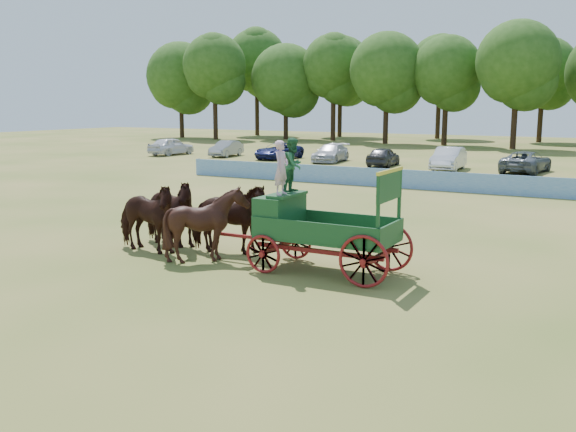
{
  "coord_description": "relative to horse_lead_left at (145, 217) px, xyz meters",
  "views": [
    {
      "loc": [
        11.78,
        -16.13,
        4.69
      ],
      "look_at": [
        2.5,
        0.68,
        1.3
      ],
      "focal_mm": 40.0,
      "sensor_mm": 36.0,
      "label": 1
    }
  ],
  "objects": [
    {
      "name": "ground",
      "position": [
        1.81,
        0.87,
        -1.13
      ],
      "size": [
        160.0,
        160.0,
        0.0
      ],
      "primitive_type": "plane",
      "color": "olive",
      "rests_on": "ground"
    },
    {
      "name": "horse_lead_left",
      "position": [
        0.0,
        0.0,
        0.0
      ],
      "size": [
        2.73,
        1.35,
        2.25
      ],
      "primitive_type": "imported",
      "rotation": [
        0.0,
        0.0,
        1.52
      ],
      "color": "black",
      "rests_on": "ground"
    },
    {
      "name": "horse_lead_right",
      "position": [
        0.0,
        1.1,
        0.0
      ],
      "size": [
        2.82,
        1.59,
        2.25
      ],
      "primitive_type": "imported",
      "rotation": [
        0.0,
        0.0,
        1.42
      ],
      "color": "black",
      "rests_on": "ground"
    },
    {
      "name": "horse_wheel_left",
      "position": [
        2.4,
        0.0,
        0.0
      ],
      "size": [
        2.06,
        1.83,
        2.26
      ],
      "primitive_type": "imported",
      "rotation": [
        0.0,
        0.0,
        1.58
      ],
      "color": "black",
      "rests_on": "ground"
    },
    {
      "name": "horse_wheel_right",
      "position": [
        2.4,
        1.1,
        0.0
      ],
      "size": [
        2.89,
        1.85,
        2.25
      ],
      "primitive_type": "imported",
      "rotation": [
        0.0,
        0.0,
        1.82
      ],
      "color": "black",
      "rests_on": "ground"
    },
    {
      "name": "farm_dray",
      "position": [
        5.36,
        0.58,
        0.5
      ],
      "size": [
        6.0,
        2.0,
        3.71
      ],
      "color": "maroon",
      "rests_on": "ground"
    },
    {
      "name": "sponsor_banner",
      "position": [
        0.81,
        18.87,
        -0.6
      ],
      "size": [
        26.0,
        0.08,
        1.05
      ],
      "primitive_type": "cube",
      "color": "#216AB7",
      "rests_on": "ground"
    },
    {
      "name": "parked_cars",
      "position": [
        -2.84,
        31.03,
        -0.39
      ],
      "size": [
        43.2,
        7.28,
        1.62
      ],
      "color": "silver",
      "rests_on": "ground"
    },
    {
      "name": "treeline",
      "position": [
        -3.67,
        60.06,
        7.85
      ],
      "size": [
        92.57,
        24.13,
        15.29
      ],
      "color": "#382314",
      "rests_on": "ground"
    }
  ]
}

